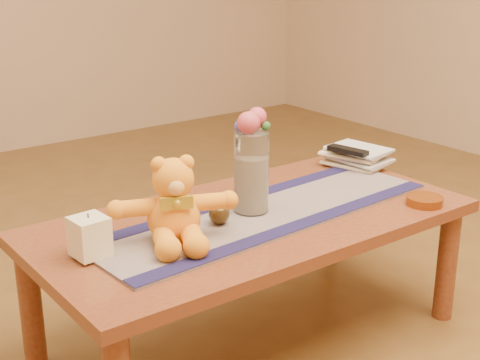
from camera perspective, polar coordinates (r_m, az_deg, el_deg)
floor at (r=2.40m, az=0.98°, el=-12.99°), size 5.50×5.50×0.00m
coffee_table_top at (r=2.21m, az=1.04°, el=-3.44°), size 1.40×0.70×0.04m
table_leg_fr at (r=2.54m, az=16.71°, el=-6.70°), size 0.07×0.07×0.41m
table_leg_bl at (r=2.26m, az=-16.88°, el=-10.06°), size 0.07×0.07×0.41m
table_leg_br at (r=2.89m, az=7.53°, el=-2.94°), size 0.07×0.07×0.41m
persian_runner at (r=2.21m, az=2.15°, el=-2.76°), size 1.22×0.42×0.01m
runner_border_near at (r=2.11m, az=4.82°, el=-3.72°), size 1.20×0.13×0.00m
runner_border_far at (r=2.31m, az=-0.28°, el=-1.64°), size 1.20×0.13×0.00m
teddy_bear at (r=1.98m, az=-5.51°, el=-1.68°), size 0.43×0.40×0.24m
pillar_candle at (r=1.93m, az=-12.31°, el=-4.58°), size 0.10×0.10×0.11m
candle_wick at (r=1.91m, az=-12.44°, el=-2.89°), size 0.00×0.00×0.01m
glass_vase at (r=2.17m, az=0.94°, el=0.64°), size 0.11×0.11×0.26m
potpourri_fill at (r=2.18m, az=0.94°, el=-0.34°), size 0.09×0.09×0.18m
rose_left at (r=2.11m, az=0.70°, el=4.74°), size 0.07×0.07×0.07m
rose_right at (r=2.14m, az=1.41°, el=5.25°), size 0.06×0.06×0.06m
blue_flower_back at (r=2.16m, az=0.60°, el=4.90°), size 0.04×0.04×0.04m
blue_flower_side at (r=2.13m, az=-0.01°, el=4.46°), size 0.04×0.04×0.04m
leaf_sprig at (r=2.14m, az=2.14°, el=4.47°), size 0.03×0.03×0.03m
bronze_ball at (r=2.10m, az=-1.74°, el=-2.83°), size 0.07×0.07×0.06m
book_bottom at (r=2.65m, az=8.63°, el=0.93°), size 0.22×0.26×0.02m
book_lower at (r=2.65m, az=8.78°, el=1.33°), size 0.19×0.24×0.02m
book_upper at (r=2.64m, az=8.54°, el=1.70°), size 0.23×0.26×0.02m
book_top at (r=2.64m, az=8.77°, el=2.12°), size 0.20×0.25×0.02m
tv_remote at (r=2.63m, az=8.89°, el=2.43°), size 0.08×0.17×0.02m
amber_dish at (r=2.37m, az=14.99°, el=-1.65°), size 0.15×0.15×0.03m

